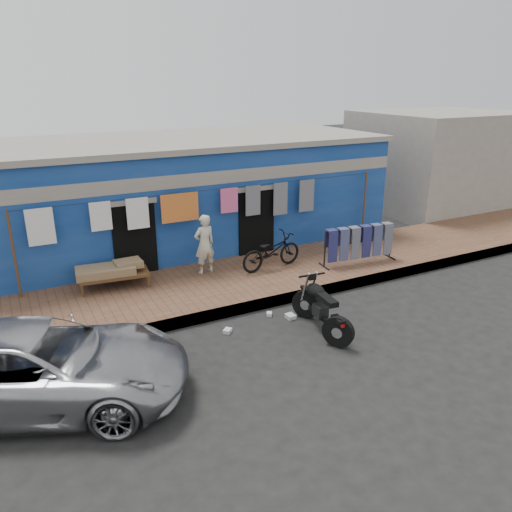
{
  "coord_description": "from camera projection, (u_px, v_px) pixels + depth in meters",
  "views": [
    {
      "loc": [
        -5.05,
        -7.69,
        5.07
      ],
      "look_at": [
        0.0,
        2.0,
        1.15
      ],
      "focal_mm": 35.0,
      "sensor_mm": 36.0,
      "label": 1
    }
  ],
  "objects": [
    {
      "name": "ground",
      "position": [
        301.0,
        337.0,
        10.33
      ],
      "size": [
        80.0,
        80.0,
        0.0
      ],
      "primitive_type": "plane",
      "color": "black",
      "rests_on": "ground"
    },
    {
      "name": "sidewalk",
      "position": [
        238.0,
        282.0,
        12.79
      ],
      "size": [
        28.0,
        3.0,
        0.25
      ],
      "primitive_type": "cube",
      "color": "brown",
      "rests_on": "ground"
    },
    {
      "name": "curb",
      "position": [
        265.0,
        303.0,
        11.58
      ],
      "size": [
        28.0,
        0.1,
        0.25
      ],
      "primitive_type": "cube",
      "color": "gray",
      "rests_on": "ground"
    },
    {
      "name": "building",
      "position": [
        182.0,
        192.0,
        15.59
      ],
      "size": [
        12.2,
        5.2,
        3.36
      ],
      "color": "navy",
      "rests_on": "ground"
    },
    {
      "name": "neighbor_right",
      "position": [
        438.0,
        160.0,
        20.32
      ],
      "size": [
        6.0,
        5.0,
        3.8
      ],
      "primitive_type": "cube",
      "color": "#9E9384",
      "rests_on": "ground"
    },
    {
      "name": "clothesline",
      "position": [
        199.0,
        210.0,
        13.04
      ],
      "size": [
        10.06,
        0.06,
        2.1
      ],
      "color": "brown",
      "rests_on": "sidewalk"
    },
    {
      "name": "car",
      "position": [
        36.0,
        365.0,
        8.04
      ],
      "size": [
        5.44,
        4.0,
        1.4
      ],
      "primitive_type": "imported",
      "rotation": [
        0.0,
        0.0,
        1.17
      ],
      "color": "#ABACB0",
      "rests_on": "ground"
    },
    {
      "name": "seated_person",
      "position": [
        205.0,
        244.0,
        12.8
      ],
      "size": [
        0.61,
        0.45,
        1.57
      ],
      "primitive_type": "imported",
      "rotation": [
        0.0,
        0.0,
        3.29
      ],
      "color": "beige",
      "rests_on": "sidewalk"
    },
    {
      "name": "bicycle",
      "position": [
        271.0,
        247.0,
        13.18
      ],
      "size": [
        1.86,
        0.84,
        1.17
      ],
      "primitive_type": "imported",
      "rotation": [
        0.0,
        0.0,
        1.69
      ],
      "color": "black",
      "rests_on": "sidewalk"
    },
    {
      "name": "motorcycle",
      "position": [
        322.0,
        307.0,
        10.39
      ],
      "size": [
        0.96,
        1.85,
        1.12
      ],
      "primitive_type": null,
      "rotation": [
        0.0,
        0.0,
        -0.1
      ],
      "color": "black",
      "rests_on": "ground"
    },
    {
      "name": "charpoy",
      "position": [
        114.0,
        275.0,
        12.09
      ],
      "size": [
        1.92,
        1.21,
        0.59
      ],
      "primitive_type": null,
      "rotation": [
        0.0,
        0.0,
        -0.11
      ],
      "color": "brown",
      "rests_on": "sidewalk"
    },
    {
      "name": "jeans_rack",
      "position": [
        359.0,
        244.0,
        13.63
      ],
      "size": [
        2.3,
        0.89,
        1.06
      ],
      "primitive_type": null,
      "rotation": [
        0.0,
        0.0,
        -0.1
      ],
      "color": "black",
      "rests_on": "sidewalk"
    },
    {
      "name": "litter_a",
      "position": [
        227.0,
        331.0,
        10.5
      ],
      "size": [
        0.23,
        0.23,
        0.08
      ],
      "primitive_type": "cube",
      "rotation": [
        0.0,
        0.0,
        0.73
      ],
      "color": "silver",
      "rests_on": "ground"
    },
    {
      "name": "litter_b",
      "position": [
        269.0,
        314.0,
        11.25
      ],
      "size": [
        0.18,
        0.19,
        0.08
      ],
      "primitive_type": "cube",
      "rotation": [
        0.0,
        0.0,
        1.05
      ],
      "color": "silver",
      "rests_on": "ground"
    },
    {
      "name": "litter_c",
      "position": [
        291.0,
        316.0,
        11.12
      ],
      "size": [
        0.18,
        0.23,
        0.09
      ],
      "primitive_type": "cube",
      "rotation": [
        0.0,
        0.0,
        1.59
      ],
      "color": "silver",
      "rests_on": "ground"
    }
  ]
}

